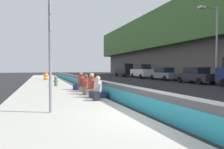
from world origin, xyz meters
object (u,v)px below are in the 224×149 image
object	(u,v)px
street_lamp	(214,38)
fire_hydrant	(56,81)
construction_barrel	(46,76)
parked_car_fourth	(164,74)
seated_person_rear	(86,86)
seated_person_far	(81,84)
parked_car_midline	(142,71)
seated_person_foreground	(98,91)
route_sign_post	(50,48)
parked_car_third	(195,75)
parked_car_far	(124,70)
seated_person_middle	(92,88)
backpack	(96,96)

from	to	relation	value
street_lamp	fire_hydrant	bearing A→B (deg)	84.90
construction_barrel	parked_car_fourth	world-z (taller)	parked_car_fourth
seated_person_rear	seated_person_far	distance (m)	1.24
parked_car_fourth	parked_car_midline	bearing A→B (deg)	-0.87
fire_hydrant	seated_person_foreground	world-z (taller)	seated_person_foreground
route_sign_post	parked_car_midline	world-z (taller)	route_sign_post
seated_person_foreground	parked_car_fourth	size ratio (longest dim) A/B	0.24
route_sign_post	parked_car_fourth	xyz separation A→B (m)	(15.06, -15.30, -1.35)
route_sign_post	seated_person_far	size ratio (longest dim) A/B	3.03
parked_car_third	parked_car_far	distance (m)	18.49
fire_hydrant	seated_person_rear	distance (m)	4.75
seated_person_middle	seated_person_far	size ratio (longest dim) A/B	1.00
route_sign_post	parked_car_midline	distance (m)	26.27
backpack	parked_car_third	size ratio (longest dim) A/B	0.09
parked_car_third	parked_car_midline	xyz separation A→B (m)	(11.95, -0.25, 0.32)
route_sign_post	backpack	size ratio (longest dim) A/B	9.00
backpack	construction_barrel	xyz separation A→B (m)	(16.80, 1.69, 0.28)
parked_car_fourth	parked_car_far	bearing A→B (deg)	0.32
seated_person_rear	seated_person_far	xyz separation A→B (m)	(1.24, 0.06, 0.04)
seated_person_foreground	seated_person_middle	distance (m)	1.21
fire_hydrant	backpack	distance (m)	7.96
street_lamp	construction_barrel	bearing A→B (deg)	57.37
parked_car_third	seated_person_far	bearing A→B (deg)	103.20
parked_car_midline	seated_person_middle	bearing A→B (deg)	143.27
backpack	construction_barrel	distance (m)	16.89
seated_person_rear	parked_car_fourth	distance (m)	16.43
street_lamp	parked_car_far	bearing A→B (deg)	3.52
construction_barrel	parked_car_third	size ratio (longest dim) A/B	0.21
seated_person_far	backpack	size ratio (longest dim) A/B	2.97
parked_car_third	construction_barrel	bearing A→B (deg)	58.22
street_lamp	parked_car_midline	distance (m)	13.60
seated_person_rear	seated_person_middle	bearing A→B (deg)	-178.20
seated_person_far	backpack	bearing A→B (deg)	177.02
backpack	fire_hydrant	bearing A→B (deg)	8.36
seated_person_foreground	seated_person_rear	size ratio (longest dim) A/B	0.99
seated_person_foreground	seated_person_rear	xyz separation A→B (m)	(2.49, 0.04, 0.00)
backpack	construction_barrel	bearing A→B (deg)	5.75
parked_car_fourth	parked_car_far	world-z (taller)	parked_car_far
route_sign_post	seated_person_foreground	distance (m)	3.87
seated_person_middle	backpack	size ratio (longest dim) A/B	2.96
construction_barrel	parked_car_fourth	xyz separation A→B (m)	(-3.44, -15.00, 0.24)
parked_car_fourth	seated_person_middle	bearing A→B (deg)	131.10
seated_person_foreground	parked_car_fourth	bearing A→B (deg)	-46.01
route_sign_post	construction_barrel	world-z (taller)	route_sign_post
seated_person_middle	parked_car_fourth	world-z (taller)	parked_car_fourth
seated_person_rear	street_lamp	world-z (taller)	street_lamp
fire_hydrant	parked_car_fourth	bearing A→B (deg)	-69.17
route_sign_post	seated_person_middle	bearing A→B (deg)	-31.91
parked_car_midline	seated_person_foreground	bearing A→B (deg)	145.08
fire_hydrant	seated_person_middle	xyz separation A→B (m)	(-5.81, -1.49, -0.08)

